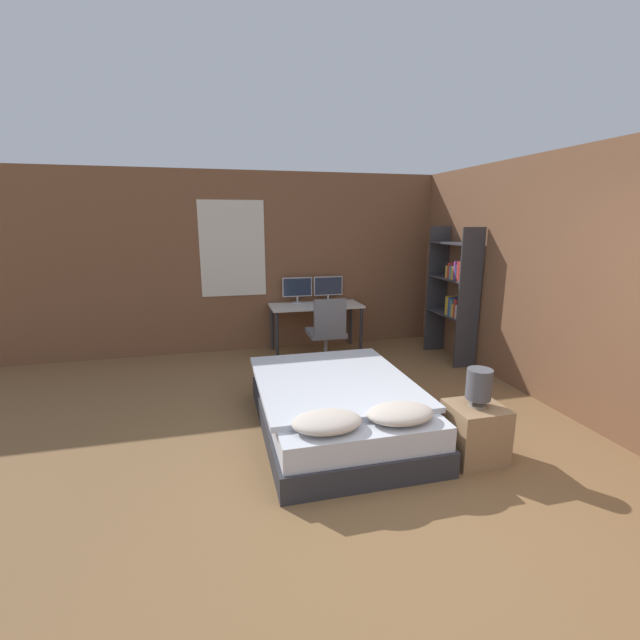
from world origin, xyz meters
TOP-DOWN VIEW (x-y plane):
  - ground_plane at (0.00, 0.00)m, footprint 20.00×20.00m
  - wall_back at (-0.02, 4.32)m, footprint 12.00×0.08m
  - wall_side_right at (2.04, 1.50)m, footprint 0.06×12.00m
  - bed at (-0.40, 1.38)m, footprint 1.46×2.06m
  - nightstand at (0.59, 0.62)m, footprint 0.44×0.42m
  - bedside_lamp at (0.59, 0.62)m, footprint 0.21×0.21m
  - desk at (0.00, 3.94)m, footprint 1.39×0.61m
  - monitor_left at (-0.24, 4.15)m, footprint 0.46×0.16m
  - monitor_right at (0.25, 4.15)m, footprint 0.46×0.16m
  - keyboard at (0.00, 3.74)m, footprint 0.35×0.13m
  - computer_mouse at (0.27, 3.74)m, footprint 0.07×0.05m
  - office_chair at (-0.01, 3.22)m, footprint 0.52×0.52m
  - bookshelf at (1.82, 3.04)m, footprint 0.33×0.88m

SIDE VIEW (x-z plane):
  - ground_plane at x=0.00m, z-range 0.00..0.00m
  - nightstand at x=0.59m, z-range 0.00..0.48m
  - bed at x=-0.40m, z-range -0.04..0.52m
  - office_chair at x=-0.01m, z-range -0.08..0.90m
  - desk at x=0.00m, z-range 0.27..1.01m
  - bedside_lamp at x=0.59m, z-range 0.51..0.83m
  - keyboard at x=0.00m, z-range 0.74..0.75m
  - computer_mouse at x=0.27m, z-range 0.74..0.77m
  - monitor_left at x=-0.24m, z-range 0.77..1.16m
  - monitor_right at x=0.25m, z-range 0.77..1.16m
  - bookshelf at x=1.82m, z-range 0.10..2.00m
  - wall_side_right at x=2.04m, z-range 0.00..2.70m
  - wall_back at x=-0.02m, z-range 0.00..2.70m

